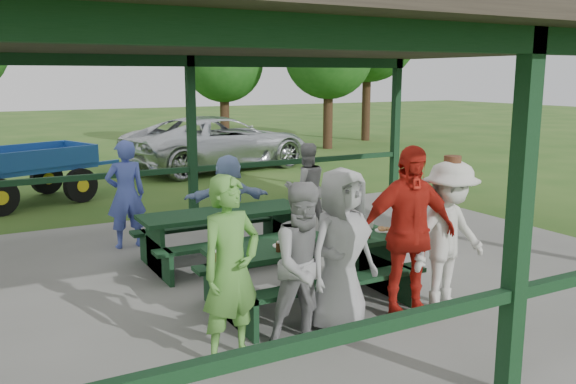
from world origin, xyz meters
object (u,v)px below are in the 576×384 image
contestant_red (408,233)px  contestant_grey_left (307,265)px  spectator_grey (306,188)px  contestant_white_fedora (449,235)px  picnic_table_near (308,266)px  contestant_green (231,270)px  farm_trailer (24,174)px  picnic_table_far (224,230)px  contestant_grey_mid (341,251)px  spectator_blue (126,194)px  spectator_lblue (228,201)px  pickup_truck (220,143)px

contestant_red → contestant_grey_left: bearing=-162.7°
contestant_grey_left → spectator_grey: (2.24, 3.86, -0.06)m
contestant_grey_left → contestant_white_fedora: contestant_white_fedora is taller
picnic_table_near → contestant_green: (-1.36, -0.90, 0.42)m
contestant_grey_left → farm_trailer: bearing=105.4°
contestant_white_fedora → spectator_grey: size_ratio=1.16×
picnic_table_far → contestant_red: contestant_red is taller
picnic_table_near → contestant_grey_mid: (-0.08, -0.81, 0.40)m
farm_trailer → spectator_grey: bearing=-74.2°
spectator_blue → contestant_grey_mid: bearing=104.8°
spectator_lblue → contestant_red: bearing=109.8°
contestant_grey_mid → contestant_white_fedora: size_ratio=0.98×
contestant_white_fedora → spectator_lblue: bearing=101.3°
picnic_table_near → contestant_grey_left: (-0.56, -0.93, 0.35)m
spectator_grey → contestant_grey_left: bearing=70.8°
picnic_table_far → farm_trailer: (-2.03, 6.22, 0.09)m
picnic_table_far → contestant_red: bearing=-70.8°
contestant_grey_mid → spectator_blue: size_ratio=1.03×
picnic_table_near → contestant_red: size_ratio=1.23×
contestant_grey_mid → farm_trailer: size_ratio=0.46×
spectator_lblue → pickup_truck: pickup_truck is taller
contestant_white_fedora → farm_trailer: size_ratio=0.47×
spectator_blue → spectator_grey: (2.92, -0.51, -0.07)m
spectator_blue → pickup_truck: bearing=-122.1°
contestant_green → farm_trailer: contestant_green is taller
contestant_grey_mid → spectator_blue: bearing=94.3°
spectator_grey → farm_trailer: 6.60m
contestant_grey_mid → contestant_green: bearing=172.8°
spectator_grey → contestant_white_fedora: bearing=95.7°
contestant_white_fedora → spectator_blue: 5.02m
picnic_table_far → spectator_grey: 2.14m
spectator_blue → contestant_grey_left: bearing=98.5°
contestant_grey_left → contestant_white_fedora: 1.90m
contestant_grey_left → contestant_red: size_ratio=0.86×
contestant_grey_mid → contestant_grey_left: bearing=-177.2°
contestant_red → contestant_grey_mid: bearing=-168.3°
contestant_red → spectator_blue: (-2.00, 4.28, -0.12)m
contestant_grey_mid → spectator_grey: 4.14m
picnic_table_near → contestant_white_fedora: 1.64m
contestant_green → contestant_grey_left: bearing=-17.2°
pickup_truck → farm_trailer: (-5.62, -2.69, -0.13)m
spectator_blue → picnic_table_far: bearing=124.8°
farm_trailer → contestant_grey_left: bearing=-100.4°
pickup_truck → contestant_grey_left: bearing=150.5°
contestant_grey_left → picnic_table_far: bearing=88.4°
contestant_grey_left → spectator_lblue: (0.73, 3.67, -0.09)m
contestant_red → spectator_lblue: 3.63m
spectator_lblue → spectator_blue: size_ratio=0.87×
spectator_lblue → farm_trailer: spectator_lblue is taller
picnic_table_near → spectator_grey: (1.68, 2.93, 0.30)m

